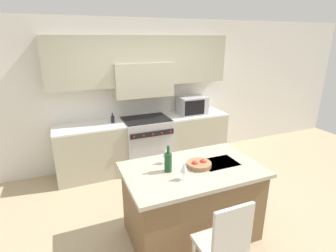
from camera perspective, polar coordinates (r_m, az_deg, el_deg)
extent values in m
plane|color=tan|center=(3.88, 3.65, -18.81)|extent=(10.00, 10.00, 0.00)
cube|color=silver|center=(5.05, -6.20, 7.04)|extent=(10.00, 0.06, 2.70)
cube|color=#B2AD93|center=(4.77, -5.75, 13.97)|extent=(3.23, 0.34, 0.85)
cube|color=#B2AD93|center=(4.78, -5.51, 10.06)|extent=(1.06, 0.40, 0.60)
cube|color=#B2AD93|center=(4.82, -16.39, -5.47)|extent=(1.18, 0.62, 0.90)
cube|color=white|center=(4.65, -16.91, -0.21)|extent=(1.18, 0.62, 0.03)
cube|color=#B2AD93|center=(5.38, 5.69, -2.19)|extent=(1.18, 0.62, 0.90)
cube|color=white|center=(5.23, 5.86, 2.60)|extent=(1.18, 0.62, 0.03)
cube|color=#B7B7BC|center=(4.98, -4.64, -3.70)|extent=(0.86, 0.66, 0.94)
cube|color=black|center=(4.82, -4.79, 1.54)|extent=(0.83, 0.61, 0.01)
cube|color=black|center=(4.57, -3.39, -1.73)|extent=(0.79, 0.02, 0.09)
cylinder|color=#B21E1E|center=(4.46, -7.41, -2.35)|extent=(0.04, 0.02, 0.04)
cylinder|color=#B21E1E|center=(4.51, -5.35, -2.06)|extent=(0.04, 0.02, 0.04)
cylinder|color=#B21E1E|center=(4.56, -3.34, -1.78)|extent=(0.04, 0.02, 0.04)
cylinder|color=#B21E1E|center=(4.61, -1.37, -1.50)|extent=(0.04, 0.02, 0.04)
cylinder|color=#B21E1E|center=(4.67, 0.56, -1.22)|extent=(0.04, 0.02, 0.04)
cube|color=#B7B7BC|center=(5.15, 5.29, 4.52)|extent=(0.53, 0.38, 0.34)
cube|color=black|center=(4.97, 5.85, 3.96)|extent=(0.41, 0.01, 0.28)
cube|color=brown|center=(3.36, 5.16, -16.36)|extent=(1.50, 0.91, 0.87)
cube|color=#B2A893|center=(3.12, 5.41, -9.44)|extent=(1.60, 0.99, 0.04)
cube|color=#2D2D30|center=(3.28, 11.02, -7.91)|extent=(0.44, 0.32, 0.01)
cylinder|color=#B2B2B7|center=(3.42, 9.28, -6.57)|extent=(0.02, 0.02, 0.00)
cube|color=beige|center=(2.79, 11.06, -23.87)|extent=(0.42, 0.40, 0.04)
cube|color=beige|center=(2.51, 13.91, -21.58)|extent=(0.40, 0.04, 0.51)
cylinder|color=beige|center=(3.14, 11.87, -24.38)|extent=(0.04, 0.04, 0.47)
cylinder|color=#194723|center=(2.98, 0.03, -7.93)|extent=(0.09, 0.09, 0.22)
cylinder|color=#194723|center=(2.91, 0.03, -5.18)|extent=(0.03, 0.03, 0.09)
cylinder|color=white|center=(2.88, 3.48, -11.41)|extent=(0.07, 0.07, 0.01)
cylinder|color=white|center=(2.85, 3.50, -10.66)|extent=(0.01, 0.01, 0.08)
cone|color=white|center=(2.81, 3.54, -8.92)|extent=(0.08, 0.08, 0.11)
cylinder|color=white|center=(3.21, -0.50, -8.01)|extent=(0.07, 0.07, 0.01)
cylinder|color=white|center=(3.19, -0.50, -7.32)|extent=(0.01, 0.01, 0.08)
cone|color=white|center=(3.15, -0.51, -5.72)|extent=(0.08, 0.08, 0.11)
cylinder|color=#996B47|center=(3.14, 6.78, -8.32)|extent=(0.29, 0.29, 0.05)
sphere|color=red|center=(3.11, 5.89, -8.26)|extent=(0.08, 0.08, 0.08)
sphere|color=red|center=(3.16, 7.67, -7.89)|extent=(0.09, 0.09, 0.09)
cylinder|color=black|center=(4.71, -11.96, 1.43)|extent=(0.06, 0.06, 0.12)
cylinder|color=black|center=(4.69, -12.03, 2.46)|extent=(0.02, 0.02, 0.05)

